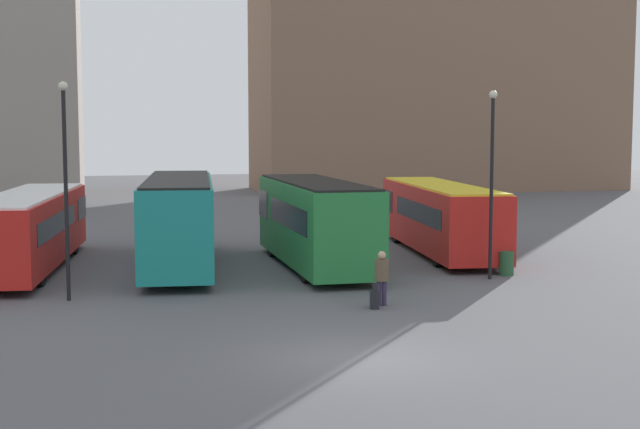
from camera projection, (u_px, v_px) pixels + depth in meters
ground_plane at (355, 359)px, 19.94m from camera, size 160.00×160.00×0.00m
bus_0 at (29, 227)px, 32.58m from camera, size 3.86×12.35×2.78m
bus_1 at (179, 219)px, 32.91m from camera, size 3.62×11.55×3.33m
bus_2 at (315, 220)px, 32.93m from camera, size 2.55×10.12×3.22m
bus_3 at (439, 215)px, 36.72m from camera, size 3.64×11.50×2.85m
traveler at (382, 273)px, 25.85m from camera, size 0.49×0.49×1.60m
suitcase at (374, 300)px, 25.47m from camera, size 0.31×0.37×0.73m
lamp_post_0 at (492, 170)px, 30.10m from camera, size 0.28×0.28×6.41m
lamp_post_1 at (65, 175)px, 26.32m from camera, size 0.28×0.28×6.52m
trash_bin at (506, 263)px, 31.21m from camera, size 0.52×0.52×0.85m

